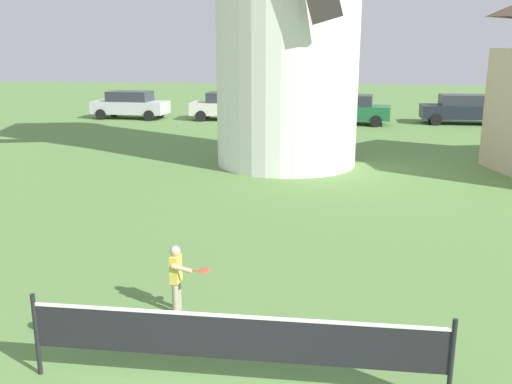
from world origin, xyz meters
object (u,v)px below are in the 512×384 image
Objects in this scene: stray_ball at (40,322)px; parked_car_green at (349,109)px; tennis_net at (234,338)px; player_far at (178,275)px; parked_car_black at (463,109)px; parked_car_cream at (229,106)px; parked_car_silver at (130,104)px.

parked_car_green is at bearing 77.76° from stray_ball.
tennis_net reaches higher than player_far.
parked_car_black is (6.11, 0.89, 0.00)m from parked_car_green.
player_far is 22.99m from parked_car_green.
tennis_net is at bearing -57.84° from player_far.
tennis_net is 3.37m from stray_ball.
player_far is 2.13m from stray_ball.
tennis_net is 1.20× the size of parked_car_cream.
stray_ball is 25.49m from parked_car_silver.
parked_car_green is (6.65, -0.85, 0.00)m from parked_car_cream.
tennis_net is 1.15× the size of parked_car_black.
stray_ball is at bearing 160.09° from tennis_net.
parked_car_green and parked_car_black have the same top height.
parked_car_silver is 1.03× the size of parked_car_cream.
player_far is 23.86m from parked_car_cream.
parked_car_cream is (-1.54, 24.43, 0.71)m from stray_ball.
parked_car_cream and parked_car_black have the same top height.
parked_car_silver is 5.78m from parked_car_cream.
parked_car_black is (11.22, 24.48, 0.71)m from stray_ball.
player_far is at bearing -111.52° from parked_car_black.
parked_car_black is at bearing 8.34° from parked_car_green.
stray_ball is at bearing -86.39° from parked_car_cream.
player_far is 0.26× the size of parked_car_cream.
stray_ball is 0.05× the size of parked_car_cream.
parked_car_silver is at bearing 112.24° from tennis_net.
parked_car_black reaches higher than stray_ball.
parked_car_silver and parked_car_black have the same top height.
parked_car_silver is 18.55m from parked_car_black.
parked_car_black is at bearing 0.23° from parked_car_silver.
parked_car_cream is at bearing 172.72° from parked_car_green.
player_far is at bearing -81.73° from parked_car_cream.
parked_car_green is at bearing 85.38° from tennis_net.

